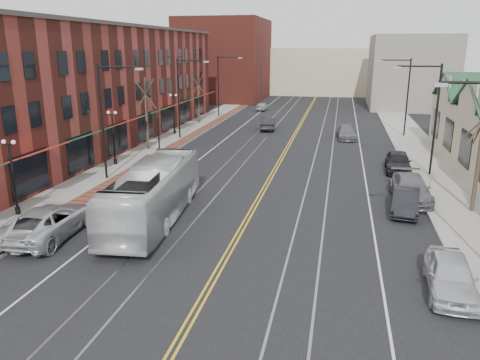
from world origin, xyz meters
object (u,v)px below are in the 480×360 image
at_px(parked_suv, 48,222).
at_px(parked_car_a, 451,275).
at_px(transit_bus, 154,193).
at_px(parked_car_d, 398,162).
at_px(parked_car_b, 406,202).
at_px(parked_car_c, 411,189).

bearing_deg(parked_suv, parked_car_a, 171.27).
height_order(transit_bus, parked_car_d, transit_bus).
bearing_deg(parked_car_a, transit_bus, 164.19).
bearing_deg(parked_car_b, parked_car_d, 94.40).
xyz_separation_m(parked_car_b, parked_car_d, (0.58, 9.66, 0.10)).
height_order(parked_car_a, parked_car_d, parked_car_d).
xyz_separation_m(transit_bus, parked_suv, (-4.30, -3.44, -0.76)).
bearing_deg(parked_suv, parked_car_d, -140.75).
bearing_deg(parked_car_d, transit_bus, -133.04).
relative_size(parked_suv, parked_car_c, 1.10).
height_order(transit_bus, parked_car_b, transit_bus).
bearing_deg(parked_suv, parked_car_c, -155.27).
relative_size(parked_car_a, parked_car_c, 0.82).
distance_m(transit_bus, parked_car_c, 15.76).
bearing_deg(transit_bus, parked_suv, 33.63).
height_order(parked_suv, parked_car_d, parked_suv).
relative_size(transit_bus, parked_suv, 1.94).
height_order(transit_bus, parked_car_c, transit_bus).
bearing_deg(parked_car_d, parked_car_b, -90.39).
bearing_deg(parked_car_b, parked_car_c, 84.56).
relative_size(parked_suv, parked_car_d, 1.28).
relative_size(parked_suv, parked_car_b, 1.42).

